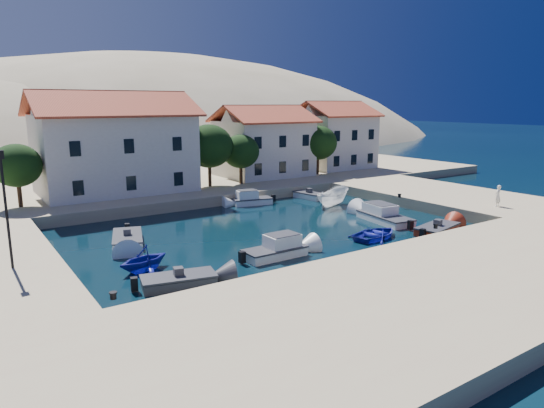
{
  "coord_description": "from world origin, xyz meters",
  "views": [
    {
      "loc": [
        -19.76,
        -19.94,
        9.54
      ],
      "look_at": [
        0.51,
        10.11,
        2.0
      ],
      "focal_mm": 32.0,
      "sensor_mm": 36.0,
      "label": 1
    }
  ],
  "objects_px": {
    "lamppost": "(5,198)",
    "rowboat_south": "(376,238)",
    "building_mid": "(263,140)",
    "boat_east": "(333,206)",
    "pedestrian": "(498,196)",
    "cabin_cruiser_east": "(385,216)",
    "building_left": "(114,141)",
    "building_right": "(334,134)",
    "cabin_cruiser_south": "(275,250)"
  },
  "relations": [
    {
      "from": "rowboat_south",
      "to": "pedestrian",
      "type": "relative_size",
      "value": 2.33
    },
    {
      "from": "pedestrian",
      "to": "rowboat_south",
      "type": "bearing_deg",
      "value": -16.43
    },
    {
      "from": "cabin_cruiser_east",
      "to": "building_left",
      "type": "bearing_deg",
      "value": 44.8
    },
    {
      "from": "boat_east",
      "to": "building_left",
      "type": "bearing_deg",
      "value": 27.77
    },
    {
      "from": "boat_east",
      "to": "building_right",
      "type": "bearing_deg",
      "value": -62.31
    },
    {
      "from": "rowboat_south",
      "to": "boat_east",
      "type": "bearing_deg",
      "value": -33.97
    },
    {
      "from": "lamppost",
      "to": "pedestrian",
      "type": "bearing_deg",
      "value": -8.45
    },
    {
      "from": "building_left",
      "to": "lamppost",
      "type": "height_order",
      "value": "building_left"
    },
    {
      "from": "building_mid",
      "to": "boat_east",
      "type": "bearing_deg",
      "value": -97.32
    },
    {
      "from": "building_left",
      "to": "pedestrian",
      "type": "height_order",
      "value": "building_left"
    },
    {
      "from": "building_left",
      "to": "lamppost",
      "type": "distance_m",
      "value": 23.1
    },
    {
      "from": "building_left",
      "to": "cabin_cruiser_east",
      "type": "height_order",
      "value": "building_left"
    },
    {
      "from": "building_left",
      "to": "building_mid",
      "type": "height_order",
      "value": "building_left"
    },
    {
      "from": "rowboat_south",
      "to": "building_left",
      "type": "bearing_deg",
      "value": 16.05
    },
    {
      "from": "building_mid",
      "to": "boat_east",
      "type": "xyz_separation_m",
      "value": [
        -1.92,
        -14.97,
        -5.22
      ]
    },
    {
      "from": "cabin_cruiser_south",
      "to": "building_left",
      "type": "bearing_deg",
      "value": 96.25
    },
    {
      "from": "lamppost",
      "to": "cabin_cruiser_east",
      "type": "xyz_separation_m",
      "value": [
        27.02,
        -1.11,
        -4.28
      ]
    },
    {
      "from": "rowboat_south",
      "to": "pedestrian",
      "type": "bearing_deg",
      "value": -104.66
    },
    {
      "from": "building_mid",
      "to": "cabin_cruiser_south",
      "type": "height_order",
      "value": "building_mid"
    },
    {
      "from": "rowboat_south",
      "to": "building_right",
      "type": "bearing_deg",
      "value": -44.72
    },
    {
      "from": "building_left",
      "to": "building_mid",
      "type": "relative_size",
      "value": 1.4
    },
    {
      "from": "building_right",
      "to": "pedestrian",
      "type": "bearing_deg",
      "value": -101.42
    },
    {
      "from": "building_right",
      "to": "pedestrian",
      "type": "relative_size",
      "value": 5.21
    },
    {
      "from": "lamppost",
      "to": "cabin_cruiser_east",
      "type": "distance_m",
      "value": 27.37
    },
    {
      "from": "rowboat_south",
      "to": "boat_east",
      "type": "xyz_separation_m",
      "value": [
        4.66,
        10.14,
        0.0
      ]
    },
    {
      "from": "building_mid",
      "to": "pedestrian",
      "type": "relative_size",
      "value": 5.78
    },
    {
      "from": "building_right",
      "to": "building_left",
      "type": "bearing_deg",
      "value": -176.19
    },
    {
      "from": "cabin_cruiser_south",
      "to": "pedestrian",
      "type": "bearing_deg",
      "value": -4.63
    },
    {
      "from": "building_right",
      "to": "cabin_cruiser_east",
      "type": "height_order",
      "value": "building_right"
    },
    {
      "from": "building_left",
      "to": "pedestrian",
      "type": "bearing_deg",
      "value": -46.0
    },
    {
      "from": "building_left",
      "to": "boat_east",
      "type": "distance_m",
      "value": 22.11
    },
    {
      "from": "rowboat_south",
      "to": "cabin_cruiser_east",
      "type": "height_order",
      "value": "cabin_cruiser_east"
    },
    {
      "from": "boat_east",
      "to": "rowboat_south",
      "type": "bearing_deg",
      "value": 134.08
    },
    {
      "from": "building_right",
      "to": "boat_east",
      "type": "xyz_separation_m",
      "value": [
        -13.92,
        -15.97,
        -5.47
      ]
    },
    {
      "from": "building_right",
      "to": "pedestrian",
      "type": "height_order",
      "value": "building_right"
    },
    {
      "from": "building_left",
      "to": "boat_east",
      "type": "xyz_separation_m",
      "value": [
        16.08,
        -13.97,
        -5.94
      ]
    },
    {
      "from": "building_mid",
      "to": "building_right",
      "type": "distance_m",
      "value": 12.04
    },
    {
      "from": "building_left",
      "to": "boat_east",
      "type": "height_order",
      "value": "building_left"
    },
    {
      "from": "building_mid",
      "to": "building_right",
      "type": "relative_size",
      "value": 1.11
    },
    {
      "from": "building_left",
      "to": "cabin_cruiser_east",
      "type": "bearing_deg",
      "value": -53.69
    },
    {
      "from": "pedestrian",
      "to": "boat_east",
      "type": "bearing_deg",
      "value": -64.6
    },
    {
      "from": "building_right",
      "to": "rowboat_south",
      "type": "distance_m",
      "value": 32.51
    },
    {
      "from": "cabin_cruiser_east",
      "to": "rowboat_south",
      "type": "bearing_deg",
      "value": 134.7
    },
    {
      "from": "boat_east",
      "to": "building_mid",
      "type": "bearing_deg",
      "value": -28.55
    },
    {
      "from": "building_mid",
      "to": "lamppost",
      "type": "bearing_deg",
      "value": -144.55
    },
    {
      "from": "pedestrian",
      "to": "cabin_cruiser_south",
      "type": "bearing_deg",
      "value": -15.26
    },
    {
      "from": "lamppost",
      "to": "rowboat_south",
      "type": "relative_size",
      "value": 1.47
    },
    {
      "from": "lamppost",
      "to": "cabin_cruiser_east",
      "type": "bearing_deg",
      "value": -2.36
    },
    {
      "from": "building_right",
      "to": "rowboat_south",
      "type": "relative_size",
      "value": 2.24
    },
    {
      "from": "building_mid",
      "to": "cabin_cruiser_south",
      "type": "distance_m",
      "value": 29.44
    }
  ]
}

